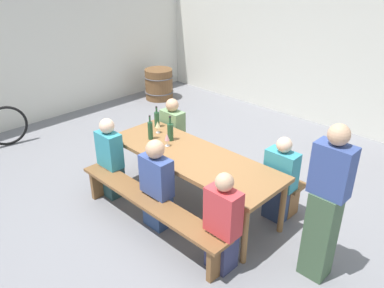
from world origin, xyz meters
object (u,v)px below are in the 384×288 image
Objects in this scene: wine_glass_0 at (158,125)px; seated_guest_near_0 at (110,160)px; wine_barrel at (159,84)px; wine_glass_1 at (167,137)px; seated_guest_near_1 at (157,186)px; bench_far at (228,162)px; bench_near at (149,205)px; wine_bottle_1 at (170,131)px; seated_guest_near_2 at (223,225)px; seated_guest_far_1 at (280,181)px; seated_guest_far_0 at (173,135)px; wine_bottle_0 at (157,119)px; standing_host at (325,207)px; wine_bottle_2 at (150,130)px.

wine_glass_0 is 0.15× the size of seated_guest_near_0.
seated_guest_near_0 reaches higher than wine_barrel.
seated_guest_near_0 is 3.95m from wine_barrel.
seated_guest_near_1 is (0.39, -0.52, -0.33)m from wine_glass_1.
seated_guest_near_1 reaches higher than wine_barrel.
seated_guest_near_1 is (-0.02, -1.29, 0.18)m from bench_far.
bench_far is at bearing 90.00° from bench_near.
wine_bottle_1 reaches higher than bench_far.
seated_guest_far_1 is (-0.06, 1.14, -0.02)m from seated_guest_near_2.
seated_guest_far_0 is at bearing 0.44° from seated_guest_near_0.
wine_bottle_0 is 0.46m from seated_guest_far_0.
seated_guest_near_2 is (1.94, 0.00, 0.00)m from seated_guest_near_0.
seated_guest_near_2 reaches higher than wine_bottle_1.
wine_glass_1 is at bearing -39.36° from wine_barrel.
wine_glass_1 is at bearing -29.12° from wine_bottle_0.
seated_guest_near_2 is at bearing -34.28° from wine_barrel.
bench_near is 1.59m from seated_guest_far_1.
wine_bottle_1 is at bearing -34.26° from seated_guest_near_0.
wine_barrel is at bearing 140.64° from wine_glass_1.
wine_glass_0 reaches higher than bench_far.
bench_far is 13.08× the size of wine_glass_1.
seated_guest_near_2 is at bearing 2.93° from seated_guest_far_1.
bench_near is at bearing -35.80° from seated_guest_far_1.
standing_host is (1.74, -0.68, 0.46)m from bench_far.
wine_glass_1 is (0.10, -0.15, -0.01)m from wine_bottle_1.
seated_guest_far_0 is at bearing 90.73° from wine_bottle_0.
bench_far is at bearing 98.86° from seated_guest_far_0.
seated_guest_near_2 reaches higher than wine_bottle_0.
seated_guest_near_1 is at bearing -90.76° from bench_far.
seated_guest_far_0 is 1.89m from seated_guest_far_1.
standing_host is at bearing 56.62° from seated_guest_far_1.
seated_guest_far_1 reaches higher than wine_bottle_2.
wine_barrel is (-2.51, 2.20, -0.53)m from wine_bottle_0.
seated_guest_near_1 reaches higher than seated_guest_near_0.
bench_far is 1.92m from standing_host.
bench_near and bench_far have the same top height.
seated_guest_far_0 reaches higher than wine_bottle_0.
wine_bottle_2 is at bearing -177.33° from wine_glass_1.
bench_near is 1.95m from standing_host.
standing_host is (1.74, 0.75, 0.46)m from bench_near.
seated_guest_near_0 is (-0.24, -0.51, -0.34)m from wine_bottle_2.
bench_far is 2.03× the size of seated_guest_near_2.
seated_guest_near_2 is at bearing -90.00° from seated_guest_near_0.
bench_near is 0.93m from wine_glass_1.
seated_guest_near_0 is 2.77m from standing_host.
seated_guest_near_1 is (0.48, -0.67, -0.33)m from wine_bottle_1.
seated_guest_far_1 is 1.62× the size of wine_barrel.
wine_bottle_2 is 0.50× the size of wine_barrel.
wine_glass_0 is at bearing 47.82° from seated_guest_near_1.
wine_bottle_2 is at bearing -69.04° from seated_guest_far_1.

